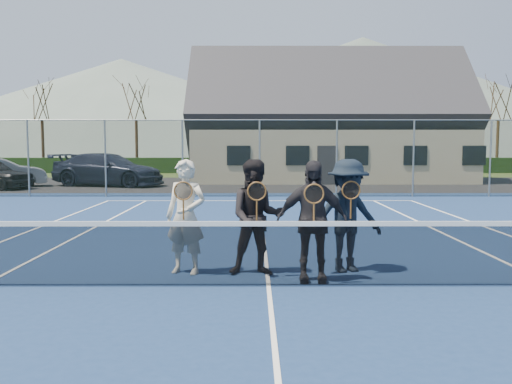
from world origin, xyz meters
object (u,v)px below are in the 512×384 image
player_d (348,216)px  player_b (257,217)px  player_a (186,217)px  player_c (312,221)px  tennis_net (269,251)px  clubhouse (327,111)px  car_c (108,170)px

player_d → player_b: bearing=-172.6°
player_a → player_c: same height
player_a → player_d: same height
player_d → player_a: bearing=-177.4°
player_c → tennis_net: bearing=-152.8°
clubhouse → player_a: size_ratio=8.67×
player_a → player_c: (1.92, -0.49, -0.00)m
clubhouse → tennis_net: bearing=-99.5°
tennis_net → player_a: player_a is taller
clubhouse → player_c: size_ratio=8.67×
car_c → player_b: (7.28, -18.46, 0.11)m
player_b → player_d: size_ratio=1.00×
car_c → tennis_net: car_c is taller
clubhouse → player_d: clubhouse is taller
player_c → player_a: bearing=165.7°
clubhouse → player_c: 24.10m
tennis_net → player_b: player_b is taller
car_c → tennis_net: size_ratio=0.48×
clubhouse → car_c: bearing=-157.3°
clubhouse → player_d: 23.42m
player_b → player_d: 1.46m
player_b → player_d: (1.45, 0.19, -0.00)m
player_c → player_d: bearing=43.8°
clubhouse → player_c: (-3.35, -23.67, -3.07)m
player_a → player_b: same height
player_c → car_c: bearing=113.2°
clubhouse → player_b: clubhouse is taller
car_c → player_d: player_d is taller
player_d → tennis_net: bearing=-143.7°
tennis_net → player_d: player_d is taller
car_c → player_a: 19.39m
car_c → player_c: player_c is taller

